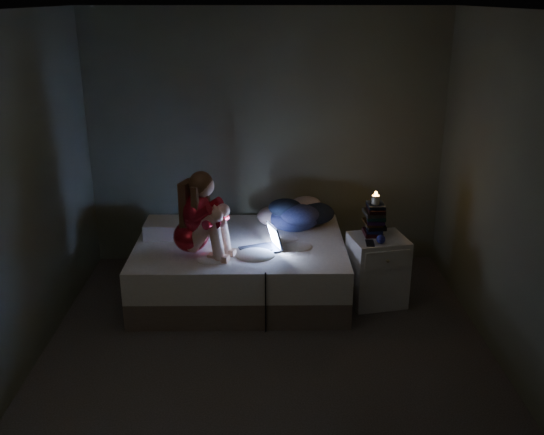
{
  "coord_description": "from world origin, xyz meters",
  "views": [
    {
      "loc": [
        -0.01,
        -4.17,
        2.69
      ],
      "look_at": [
        0.05,
        1.0,
        0.8
      ],
      "focal_mm": 40.26,
      "sensor_mm": 36.0,
      "label": 1
    }
  ],
  "objects_px": {
    "bed": "(241,267)",
    "nightstand": "(377,270)",
    "laptop": "(260,238)",
    "woman": "(190,212)",
    "phone": "(367,242)",
    "candle": "(375,202)"
  },
  "relations": [
    {
      "from": "woman",
      "to": "nightstand",
      "type": "distance_m",
      "value": 1.78
    },
    {
      "from": "laptop",
      "to": "phone",
      "type": "height_order",
      "value": "laptop"
    },
    {
      "from": "phone",
      "to": "laptop",
      "type": "bearing_deg",
      "value": -170.84
    },
    {
      "from": "candle",
      "to": "phone",
      "type": "bearing_deg",
      "value": -115.57
    },
    {
      "from": "laptop",
      "to": "nightstand",
      "type": "xyz_separation_m",
      "value": [
        1.07,
        0.03,
        -0.33
      ]
    },
    {
      "from": "nightstand",
      "to": "bed",
      "type": "bearing_deg",
      "value": 159.49
    },
    {
      "from": "bed",
      "to": "laptop",
      "type": "distance_m",
      "value": 0.48
    },
    {
      "from": "bed",
      "to": "nightstand",
      "type": "distance_m",
      "value": 1.27
    },
    {
      "from": "phone",
      "to": "candle",
      "type": "bearing_deg",
      "value": 79.0
    },
    {
      "from": "bed",
      "to": "laptop",
      "type": "xyz_separation_m",
      "value": [
        0.18,
        -0.23,
        0.39
      ]
    },
    {
      "from": "bed",
      "to": "laptop",
      "type": "relative_size",
      "value": 5.65
    },
    {
      "from": "woman",
      "to": "phone",
      "type": "height_order",
      "value": "woman"
    },
    {
      "from": "bed",
      "to": "candle",
      "type": "xyz_separation_m",
      "value": [
        1.22,
        -0.12,
        0.69
      ]
    },
    {
      "from": "bed",
      "to": "nightstand",
      "type": "xyz_separation_m",
      "value": [
        1.26,
        -0.2,
        0.06
      ]
    },
    {
      "from": "nightstand",
      "to": "candle",
      "type": "relative_size",
      "value": 8.01
    },
    {
      "from": "nightstand",
      "to": "phone",
      "type": "bearing_deg",
      "value": -149.28
    },
    {
      "from": "candle",
      "to": "nightstand",
      "type": "bearing_deg",
      "value": -65.67
    },
    {
      "from": "nightstand",
      "to": "candle",
      "type": "bearing_deg",
      "value": 102.92
    },
    {
      "from": "nightstand",
      "to": "woman",
      "type": "bearing_deg",
      "value": 171.18
    },
    {
      "from": "woman",
      "to": "phone",
      "type": "xyz_separation_m",
      "value": [
        1.55,
        -0.04,
        -0.27
      ]
    },
    {
      "from": "woman",
      "to": "laptop",
      "type": "bearing_deg",
      "value": 24.47
    },
    {
      "from": "bed",
      "to": "nightstand",
      "type": "relative_size",
      "value": 3.01
    }
  ]
}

